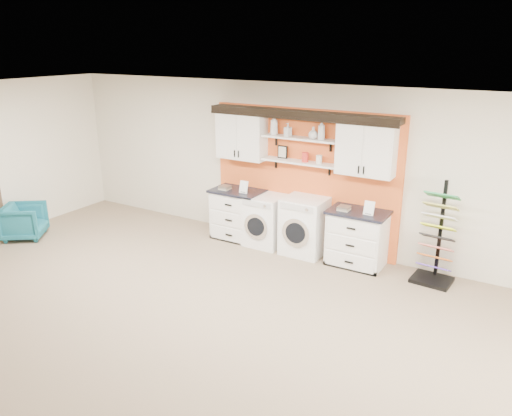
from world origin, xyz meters
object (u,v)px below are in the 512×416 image
Objects in this scene: washer at (266,220)px; armchair at (24,221)px; sample_rack at (436,250)px; dryer at (305,226)px; base_cabinet_right at (357,238)px; base_cabinet_left at (238,214)px.

washer is 1.30× the size of armchair.
washer is 2.89m from sample_rack.
armchair is at bearing -153.25° from washer.
washer is 0.93× the size of dryer.
washer reaches higher than armchair.
dryer is at bearing -175.25° from sample_rack.
dryer is (-0.93, -0.00, 0.03)m from base_cabinet_right.
base_cabinet_left is at bearing 179.85° from dryer.
sample_rack is at bearing 0.35° from washer.
base_cabinet_left reaches higher than base_cabinet_right.
sample_rack is (1.21, 0.01, 0.05)m from base_cabinet_right.
sample_rack reaches higher than washer.
base_cabinet_left is 0.96× the size of dryer.
armchair is at bearing -160.49° from base_cabinet_right.
base_cabinet_right reaches higher than armchair.
washer is (0.58, -0.00, -0.01)m from base_cabinet_left.
dryer is at bearing -103.48° from armchair.
base_cabinet_right is 1.35× the size of armchair.
base_cabinet_right is at bearing 0.00° from base_cabinet_left.
base_cabinet_left is at bearing -180.00° from base_cabinet_right.
armchair is (-4.70, -1.99, -0.17)m from dryer.
base_cabinet_right is at bearing 0.12° from washer.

